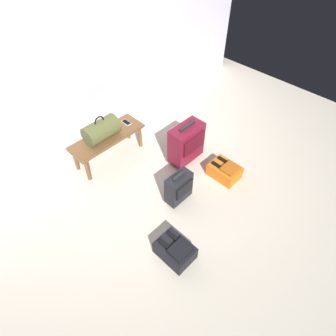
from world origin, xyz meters
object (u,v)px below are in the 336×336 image
cell_phone (126,122)px  suitcase_upright_burgundy (186,143)px  bench (107,139)px  duffel_bag_olive (101,130)px  suitcase_small_charcoal (179,188)px  backpack_orange (225,171)px  backpack_dark (175,250)px

cell_phone → suitcase_upright_burgundy: bearing=-68.4°
bench → cell_phone: bearing=4.6°
bench → suitcase_upright_burgundy: (0.67, -0.78, -0.01)m
duffel_bag_olive → suitcase_small_charcoal: 1.22m
cell_phone → suitcase_small_charcoal: bearing=-101.9°
suitcase_upright_burgundy → backpack_orange: size_ratio=1.57×
duffel_bag_olive → suitcase_upright_burgundy: bearing=-46.7°
backpack_dark → suitcase_small_charcoal: bearing=40.0°
cell_phone → backpack_dark: size_ratio=0.38×
backpack_dark → backpack_orange: same height
backpack_dark → bench: bearing=74.9°
suitcase_small_charcoal → bench: bearing=94.9°
cell_phone → backpack_orange: bearing=-71.8°
duffel_bag_olive → suitcase_upright_burgundy: 1.09m
suitcase_small_charcoal → backpack_dark: 0.72m
suitcase_upright_burgundy → duffel_bag_olive: bearing=133.3°
bench → backpack_dark: size_ratio=2.63×
backpack_orange → suitcase_small_charcoal: bearing=167.6°
duffel_bag_olive → backpack_orange: size_ratio=1.16×
backpack_orange → duffel_bag_olive: bearing=122.9°
bench → duffel_bag_olive: bearing=-180.0°
bench → backpack_orange: 1.57m
suitcase_small_charcoal → backpack_orange: size_ratio=1.21×
suitcase_small_charcoal → backpack_dark: bearing=-140.0°
suitcase_upright_burgundy → backpack_orange: suitcase_upright_burgundy is taller
duffel_bag_olive → suitcase_small_charcoal: size_ratio=0.96×
duffel_bag_olive → suitcase_small_charcoal: bearing=-82.2°
backpack_orange → cell_phone: bearing=108.2°
cell_phone → suitcase_upright_burgundy: (0.32, -0.81, -0.07)m
backpack_dark → backpack_orange: (1.24, 0.30, 0.00)m
backpack_dark → backpack_orange: 1.28m
bench → backpack_orange: (0.80, -1.33, -0.22)m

